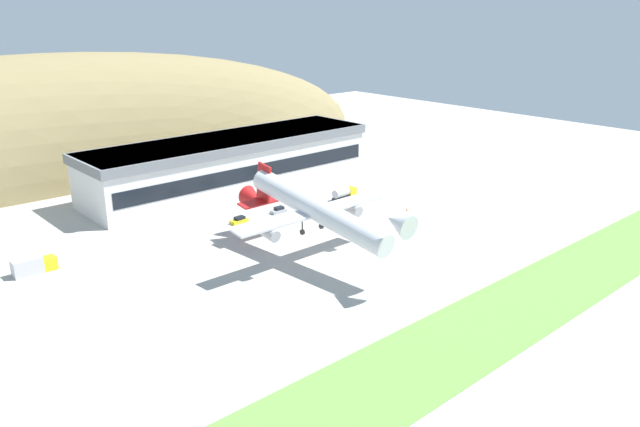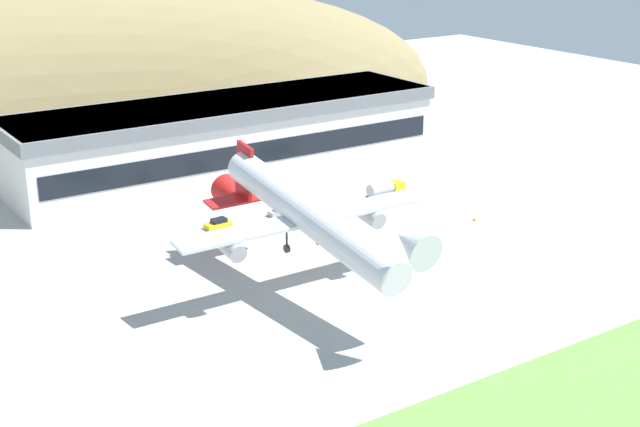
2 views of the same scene
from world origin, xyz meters
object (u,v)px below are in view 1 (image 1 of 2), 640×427
service_car_0 (279,210)px  service_car_1 (239,220)px  terminal_building (231,159)px  cargo_airplane (314,210)px  traffic_cone_0 (407,209)px  box_truck (33,266)px  fuel_truck (344,194)px

service_car_0 → service_car_1: bearing=177.9°
terminal_building → cargo_airplane: cargo_airplane is taller
cargo_airplane → service_car_0: size_ratio=11.47×
service_car_0 → traffic_cone_0: size_ratio=7.03×
service_car_0 → box_truck: box_truck is taller
box_truck → fuel_truck: bearing=-3.9°
box_truck → service_car_0: bearing=-2.7°
box_truck → cargo_airplane: bearing=-35.5°
cargo_airplane → service_car_0: bearing=64.9°
fuel_truck → box_truck: box_truck is taller
cargo_airplane → service_car_1: bearing=86.2°
cargo_airplane → fuel_truck: cargo_airplane is taller
terminal_building → box_truck: terminal_building is taller
service_car_0 → box_truck: size_ratio=0.51×
terminal_building → cargo_airplane: size_ratio=1.76×
terminal_building → traffic_cone_0: bearing=-66.1°
terminal_building → fuel_truck: 33.20m
service_car_1 → box_truck: bearing=177.2°
cargo_airplane → service_car_0: cargo_airplane is taller
terminal_building → box_truck: (-60.92, -23.48, -6.39)m
fuel_truck → service_car_0: bearing=172.5°
cargo_airplane → fuel_truck: (32.87, 25.73, -9.27)m
cargo_airplane → service_car_0: (13.24, 28.33, -10.11)m
service_car_1 → traffic_cone_0: (35.93, -20.12, -0.33)m
fuel_truck → traffic_cone_0: fuel_truck is taller
service_car_0 → traffic_cone_0: bearing=-38.7°
cargo_airplane → fuel_truck: 42.75m
box_truck → traffic_cone_0: size_ratio=13.75×
service_car_0 → traffic_cone_0: (24.59, -19.70, -0.34)m
service_car_0 → fuel_truck: (19.62, -2.60, 0.85)m
service_car_0 → fuel_truck: size_ratio=0.55×
box_truck → traffic_cone_0: (81.25, -22.35, -1.22)m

